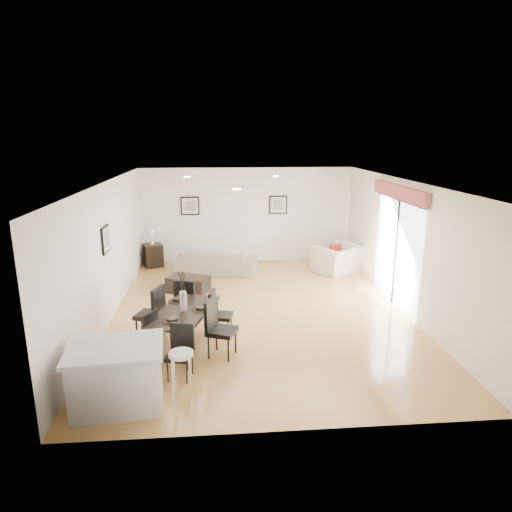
{
  "coord_description": "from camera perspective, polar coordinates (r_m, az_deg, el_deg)",
  "views": [
    {
      "loc": [
        -0.84,
        -8.88,
        3.57
      ],
      "look_at": [
        -0.04,
        0.4,
        1.1
      ],
      "focal_mm": 32.0,
      "sensor_mm": 36.0,
      "label": 1
    }
  ],
  "objects": [
    {
      "name": "courtyard_plant_b",
      "position": [
        12.29,
        27.95,
        -2.04
      ],
      "size": [
        0.44,
        0.44,
        0.73
      ],
      "primitive_type": "imported",
      "rotation": [
        0.0,
        0.0,
        -0.08
      ],
      "color": "#415F28",
      "rests_on": "ground"
    },
    {
      "name": "kitchen_island",
      "position": [
        6.61,
        -16.96,
        -14.09
      ],
      "size": [
        1.34,
        1.08,
        0.87
      ],
      "rotation": [
        0.0,
        0.0,
        0.1
      ],
      "color": "white",
      "rests_on": "ground"
    },
    {
      "name": "framed_print_back_right",
      "position": [
        13.11,
        2.79,
        6.41
      ],
      "size": [
        0.52,
        0.04,
        0.52
      ],
      "color": "black",
      "rests_on": "wall_back"
    },
    {
      "name": "sofa",
      "position": [
        12.16,
        -5.05,
        -0.75
      ],
      "size": [
        2.25,
        1.24,
        0.62
      ],
      "primitive_type": "imported",
      "rotation": [
        0.0,
        0.0,
        2.94
      ],
      "color": "gray",
      "rests_on": "ground"
    },
    {
      "name": "wall_left",
      "position": [
        9.41,
        -18.04,
        0.47
      ],
      "size": [
        0.04,
        8.0,
        2.7
      ],
      "primitive_type": "cube",
      "color": "white",
      "rests_on": "ground"
    },
    {
      "name": "dining_chair_wnear",
      "position": [
        7.68,
        -13.57,
        -9.36
      ],
      "size": [
        0.51,
        0.51,
        0.84
      ],
      "rotation": [
        0.0,
        0.0,
        -2.08
      ],
      "color": "black",
      "rests_on": "ground"
    },
    {
      "name": "wall_front",
      "position": [
        5.43,
        4.48,
        -9.31
      ],
      "size": [
        6.0,
        0.04,
        2.7
      ],
      "primitive_type": "cube",
      "color": "white",
      "rests_on": "ground"
    },
    {
      "name": "table_lamp",
      "position": [
        12.95,
        -12.87,
        2.58
      ],
      "size": [
        0.21,
        0.21,
        0.41
      ],
      "color": "white",
      "rests_on": "side_table"
    },
    {
      "name": "armchair",
      "position": [
        12.36,
        10.18,
        -0.36
      ],
      "size": [
        1.53,
        1.48,
        0.75
      ],
      "primitive_type": "imported",
      "rotation": [
        0.0,
        0.0,
        3.73
      ],
      "color": "silver",
      "rests_on": "ground"
    },
    {
      "name": "ground",
      "position": [
        9.61,
        0.46,
        -6.95
      ],
      "size": [
        8.0,
        8.0,
        0.0
      ],
      "primitive_type": "plane",
      "color": "tan",
      "rests_on": "ground"
    },
    {
      "name": "dining_chair_enear",
      "position": [
        7.62,
        -4.89,
        -8.53
      ],
      "size": [
        0.58,
        0.58,
        0.98
      ],
      "rotation": [
        0.0,
        0.0,
        1.19
      ],
      "color": "black",
      "rests_on": "ground"
    },
    {
      "name": "dining_table",
      "position": [
        7.97,
        -9.01,
        -7.19
      ],
      "size": [
        1.25,
        1.78,
        0.67
      ],
      "rotation": [
        0.0,
        0.0,
        -0.31
      ],
      "color": "black",
      "rests_on": "ground"
    },
    {
      "name": "dining_chair_foot",
      "position": [
        8.93,
        -8.71,
        -5.35
      ],
      "size": [
        0.51,
        0.51,
        0.91
      ],
      "rotation": [
        0.0,
        0.0,
        2.84
      ],
      "color": "black",
      "rests_on": "ground"
    },
    {
      "name": "wall_back",
      "position": [
        13.1,
        -1.16,
        5.09
      ],
      "size": [
        6.0,
        0.04,
        2.7
      ],
      "primitive_type": "cube",
      "color": "white",
      "rests_on": "ground"
    },
    {
      "name": "side_table",
      "position": [
        13.08,
        -12.73,
        0.08
      ],
      "size": [
        0.62,
        0.62,
        0.64
      ],
      "primitive_type": "cube",
      "rotation": [
        0.0,
        0.0,
        0.36
      ],
      "color": "black",
      "rests_on": "ground"
    },
    {
      "name": "framed_print_left_wall",
      "position": [
        9.14,
        -18.27,
        1.98
      ],
      "size": [
        0.04,
        0.52,
        0.52
      ],
      "rotation": [
        0.0,
        0.0,
        1.57
      ],
      "color": "black",
      "rests_on": "wall_left"
    },
    {
      "name": "dining_chair_head",
      "position": [
        7.11,
        -9.38,
        -11.27
      ],
      "size": [
        0.45,
        0.45,
        0.83
      ],
      "rotation": [
        0.0,
        0.0,
        -0.24
      ],
      "color": "black",
      "rests_on": "ground"
    },
    {
      "name": "ceiling",
      "position": [
        8.96,
        0.5,
        9.29
      ],
      "size": [
        6.0,
        8.0,
        0.02
      ],
      "primitive_type": "cube",
      "color": "white",
      "rests_on": "wall_back"
    },
    {
      "name": "cushion",
      "position": [
        12.17,
        9.87,
        0.57
      ],
      "size": [
        0.37,
        0.28,
        0.37
      ],
      "primitive_type": "cube",
      "rotation": [
        0.0,
        0.0,
        3.66
      ],
      "color": "maroon",
      "rests_on": "armchair"
    },
    {
      "name": "dining_chair_wfar",
      "position": [
        8.39,
        -12.7,
        -6.6
      ],
      "size": [
        0.57,
        0.57,
        0.99
      ],
      "rotation": [
        0.0,
        0.0,
        -1.93
      ],
      "color": "black",
      "rests_on": "ground"
    },
    {
      "name": "dining_chair_efar",
      "position": [
        8.38,
        -4.85,
        -6.85
      ],
      "size": [
        0.46,
        0.46,
        0.85
      ],
      "rotation": [
        0.0,
        0.0,
        1.34
      ],
      "color": "black",
      "rests_on": "ground"
    },
    {
      "name": "sliding_door",
      "position": [
        10.12,
        17.26,
        3.33
      ],
      "size": [
        0.12,
        2.7,
        2.57
      ],
      "color": "white",
      "rests_on": "wall_right"
    },
    {
      "name": "bar_stool",
      "position": [
        6.39,
        -9.32,
        -12.64
      ],
      "size": [
        0.34,
        0.34,
        0.75
      ],
      "color": "silver",
      "rests_on": "ground"
    },
    {
      "name": "framed_print_back_left",
      "position": [
        13.02,
        -8.25,
        6.22
      ],
      "size": [
        0.52,
        0.04,
        0.52
      ],
      "color": "black",
      "rests_on": "wall_back"
    },
    {
      "name": "coffee_table",
      "position": [
        10.83,
        -8.45,
        -3.51
      ],
      "size": [
        1.08,
        0.88,
        0.37
      ],
      "primitive_type": "cube",
      "rotation": [
        0.0,
        0.0,
        -0.4
      ],
      "color": "black",
      "rests_on": "ground"
    },
    {
      "name": "vase",
      "position": [
        7.83,
        -9.12,
        -4.59
      ],
      "size": [
        0.77,
        1.26,
        0.71
      ],
      "color": "white",
      "rests_on": "dining_table"
    },
    {
      "name": "wall_right",
      "position": [
        9.93,
        17.99,
        1.2
      ],
      "size": [
        0.04,
        8.0,
        2.7
      ],
      "primitive_type": "cube",
      "color": "white",
      "rests_on": "ground"
    }
  ]
}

